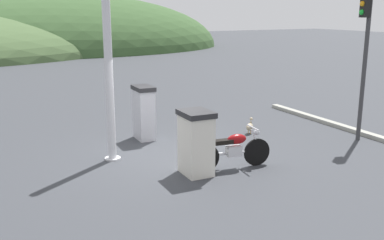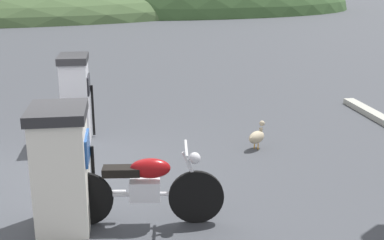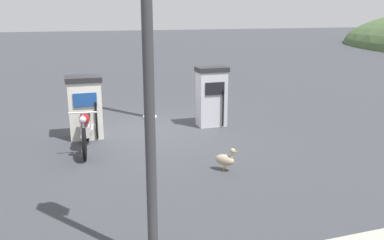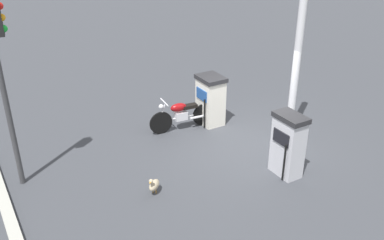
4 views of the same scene
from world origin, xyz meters
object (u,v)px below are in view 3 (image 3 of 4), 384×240
at_px(fuel_pump_near, 85,107).
at_px(wandering_duck, 225,159).
at_px(motorcycle_near_pump, 85,128).
at_px(canopy_support_pole, 148,36).
at_px(roadside_traffic_light, 147,20).
at_px(fuel_pump_far, 212,96).

distance_m(fuel_pump_near, wandering_duck, 3.84).
distance_m(motorcycle_near_pump, wandering_duck, 3.18).
bearing_deg(fuel_pump_near, canopy_support_pole, 126.51).
xyz_separation_m(wandering_duck, canopy_support_pole, (-4.43, -0.40, 2.07)).
bearing_deg(fuel_pump_near, wandering_duck, 36.82).
bearing_deg(wandering_duck, motorcycle_near_pump, -131.74).
height_order(fuel_pump_near, roadside_traffic_light, roadside_traffic_light).
height_order(fuel_pump_far, motorcycle_near_pump, fuel_pump_far).
bearing_deg(fuel_pump_near, motorcycle_near_pump, -5.27).
xyz_separation_m(fuel_pump_near, canopy_support_pole, (-1.39, 1.88, 1.54)).
bearing_deg(fuel_pump_far, wandering_duck, -17.12).
distance_m(fuel_pump_far, canopy_support_pole, 2.45).
relative_size(motorcycle_near_pump, canopy_support_pole, 0.42).
height_order(fuel_pump_near, canopy_support_pole, canopy_support_pole).
height_order(fuel_pump_far, canopy_support_pole, canopy_support_pole).
bearing_deg(canopy_support_pole, fuel_pump_near, -53.49).
bearing_deg(roadside_traffic_light, fuel_pump_near, -176.76).
bearing_deg(fuel_pump_far, motorcycle_near_pump, -74.21).
relative_size(fuel_pump_far, canopy_support_pole, 0.33).
bearing_deg(fuel_pump_far, fuel_pump_near, -90.00).
height_order(motorcycle_near_pump, wandering_duck, motorcycle_near_pump).
height_order(wandering_duck, roadside_traffic_light, roadside_traffic_light).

